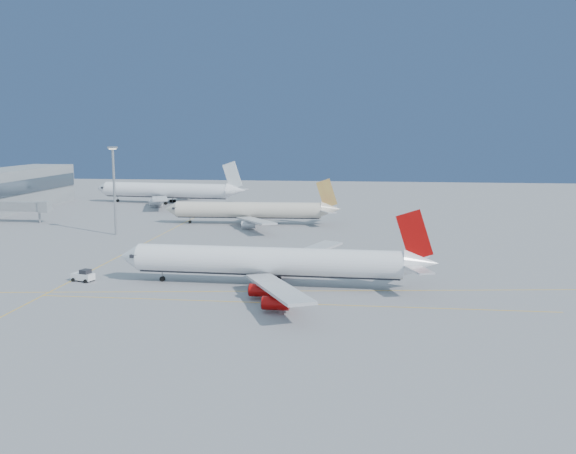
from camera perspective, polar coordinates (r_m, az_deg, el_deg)
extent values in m
plane|color=slate|center=(125.12, -1.32, -5.04)|extent=(500.00, 500.00, 0.00)
cube|color=#3F4C59|center=(240.33, -24.03, 2.99)|extent=(0.40, 107.80, 5.00)
cube|color=gray|center=(224.09, -23.29, 1.70)|extent=(22.00, 3.00, 3.00)
cylinder|color=gray|center=(220.01, -21.22, 1.02)|extent=(0.70, 0.70, 5.20)
cube|color=gray|center=(218.77, -20.80, 1.69)|extent=(3.20, 3.60, 3.40)
cube|color=#F0AD0D|center=(111.05, 0.21, -6.81)|extent=(90.00, 0.18, 0.02)
cube|color=#F0AD0D|center=(119.36, -1.74, -5.72)|extent=(118.86, 16.88, 0.02)
cube|color=#F0AD0D|center=(163.60, -13.80, -2.02)|extent=(0.18, 140.00, 0.02)
cylinder|color=white|center=(122.72, -1.86, -3.04)|extent=(51.52, 7.11, 5.32)
cone|color=white|center=(130.66, -13.90, -2.57)|extent=(4.31, 5.46, 5.32)
cone|color=white|center=(120.70, 11.76, -3.15)|extent=(6.59, 5.28, 5.05)
cube|color=black|center=(129.90, -13.20, -2.36)|extent=(1.64, 5.10, 0.64)
cube|color=#B7B7BC|center=(107.94, -0.90, -5.46)|extent=(15.13, 26.22, 0.50)
cube|color=#B7B7BC|center=(136.70, 1.22, -2.45)|extent=(16.66, 25.71, 0.50)
cube|color=#980706|center=(119.70, 11.18, -0.73)|extent=(7.06, 0.66, 9.71)
cylinder|color=gray|center=(128.92, -11.11, -4.08)|extent=(0.22, 0.22, 2.11)
cylinder|color=black|center=(129.15, -11.10, -4.54)|extent=(1.03, 0.68, 1.01)
cylinder|color=gray|center=(119.65, -1.76, -4.92)|extent=(0.29, 0.29, 2.11)
cylinder|color=black|center=(119.90, -1.75, -5.41)|extent=(1.04, 0.86, 1.01)
cylinder|color=gray|center=(126.85, -1.13, -4.13)|extent=(0.29, 0.29, 2.11)
cylinder|color=black|center=(127.09, -1.13, -4.59)|extent=(1.04, 0.86, 1.01)
cylinder|color=#980706|center=(113.59, -2.34, -5.64)|extent=(4.48, 2.45, 2.29)
cylinder|color=#980706|center=(105.31, -1.09, -6.79)|extent=(4.48, 2.45, 2.29)
cylinder|color=#980706|center=(132.95, -0.64, -3.52)|extent=(4.48, 2.45, 2.29)
cylinder|color=#980706|center=(140.11, 1.47, -2.89)|extent=(4.48, 2.45, 2.29)
cylinder|color=beige|center=(202.37, -3.55, 1.52)|extent=(45.95, 6.67, 5.02)
cone|color=beige|center=(207.42, -10.36, 1.57)|extent=(4.14, 5.16, 5.02)
cone|color=beige|center=(200.20, 3.83, 1.60)|extent=(6.33, 4.99, 4.77)
cube|color=black|center=(206.93, -9.92, 1.72)|extent=(1.58, 4.82, 0.62)
cube|color=#B7B7BC|center=(188.38, -2.88, 0.57)|extent=(15.61, 23.90, 0.48)
cube|color=#B7B7BC|center=(215.60, -1.90, 1.61)|extent=(14.15, 24.38, 0.48)
cube|color=#B29242|center=(199.68, 3.46, 3.00)|extent=(6.78, 0.64, 9.32)
cylinder|color=gray|center=(206.32, -8.71, 0.73)|extent=(0.21, 0.21, 2.03)
cylinder|color=black|center=(206.46, -8.70, 0.45)|extent=(0.99, 0.65, 0.97)
cylinder|color=gray|center=(199.15, -3.44, 0.53)|extent=(0.28, 0.28, 2.03)
cylinder|color=black|center=(199.29, -3.44, 0.24)|extent=(1.00, 0.83, 0.97)
cylinder|color=gray|center=(206.14, -3.16, 0.81)|extent=(0.28, 0.28, 2.03)
cylinder|color=black|center=(206.28, -3.16, 0.53)|extent=(1.00, 0.83, 0.97)
cylinder|color=#B7B7BC|center=(191.38, -3.52, 0.20)|extent=(4.30, 2.35, 2.20)
cylinder|color=#B7B7BC|center=(213.69, -2.64, 1.09)|extent=(4.30, 2.35, 2.20)
cylinder|color=white|center=(263.72, -10.81, 3.23)|extent=(52.94, 12.32, 5.89)
cone|color=white|center=(276.89, -16.21, 3.30)|extent=(5.42, 6.43, 5.89)
cone|color=white|center=(252.61, -4.62, 3.27)|extent=(8.00, 6.46, 5.60)
cube|color=black|center=(275.84, -15.86, 3.42)|extent=(2.36, 5.76, 0.74)
cube|color=#B7B7BC|center=(247.45, -11.33, 2.49)|extent=(14.34, 28.63, 0.58)
cube|color=#B7B7BC|center=(276.52, -8.51, 3.20)|extent=(20.04, 26.76, 0.58)
cube|color=silver|center=(252.64, -4.97, 4.60)|extent=(8.09, 1.47, 11.13)
cylinder|color=gray|center=(273.77, -14.90, 2.54)|extent=(0.25, 0.25, 2.42)
cylinder|color=black|center=(273.89, -14.89, 2.29)|extent=(1.24, 0.87, 1.16)
cylinder|color=gray|center=(259.84, -10.97, 2.36)|extent=(0.34, 0.34, 2.42)
cylinder|color=black|center=(259.97, -10.96, 2.09)|extent=(1.27, 1.08, 1.16)
cylinder|color=gray|center=(267.45, -10.21, 2.55)|extent=(0.34, 0.34, 2.42)
cylinder|color=black|center=(267.58, -10.20, 2.30)|extent=(1.27, 1.08, 1.16)
cylinder|color=#B7B7BC|center=(251.48, -11.65, 2.13)|extent=(5.34, 3.23, 2.63)
cylinder|color=#B7B7BC|center=(275.25, -9.30, 2.74)|extent=(5.34, 3.23, 2.63)
cube|color=white|center=(133.04, -17.75, -4.21)|extent=(4.70, 3.24, 1.28)
cube|color=black|center=(132.43, -17.56, -3.83)|extent=(2.15, 2.22, 0.96)
cylinder|color=black|center=(133.32, -18.55, -4.48)|extent=(0.82, 0.57, 0.75)
cylinder|color=black|center=(134.96, -17.92, -4.29)|extent=(0.82, 0.57, 0.75)
cylinder|color=black|center=(131.39, -17.57, -4.62)|extent=(0.82, 0.57, 0.75)
cylinder|color=black|center=(133.05, -16.94, -4.43)|extent=(0.82, 0.57, 0.75)
cylinder|color=gray|center=(186.92, -15.18, 3.02)|extent=(0.69, 0.69, 24.47)
cube|color=gray|center=(186.18, -15.33, 6.83)|extent=(2.15, 2.15, 0.49)
cube|color=white|center=(186.19, -15.33, 6.71)|extent=(1.57, 1.57, 0.24)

